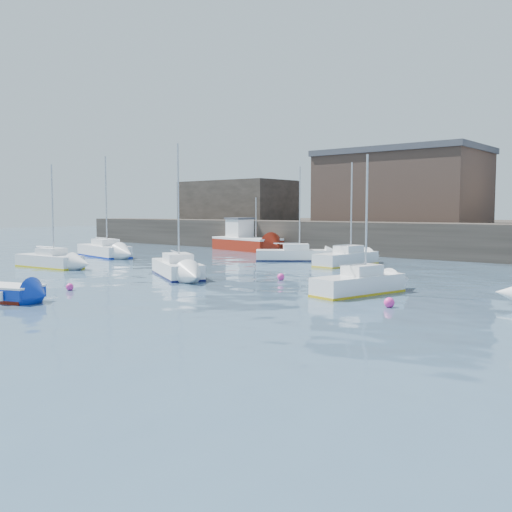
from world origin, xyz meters
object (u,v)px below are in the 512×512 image
Objects in this scene: buoy_near at (70,290)px; buoy_mid at (389,307)px; sailboat_e at (104,250)px; sailboat_h at (293,255)px; sailboat_b at (177,268)px; sailboat_f at (346,258)px; sailboat_c at (359,284)px; fishing_boat at (245,240)px; sailboat_a at (49,260)px; buoy_far at (281,280)px.

buoy_mid reaches higher than buoy_near.
sailboat_e reaches higher than sailboat_h.
sailboat_h is at bearing 136.38° from buoy_mid.
sailboat_b is 13.71m from sailboat_h.
sailboat_e reaches higher than buoy_mid.
sailboat_c is at bearing -56.96° from sailboat_f.
buoy_near is (-12.08, -8.25, -0.52)m from sailboat_c.
sailboat_e is at bearing -154.30° from sailboat_h.
fishing_boat is 22.21× the size of buoy_near.
buoy_near is (0.34, -7.68, -0.53)m from sailboat_b.
sailboat_f reaches higher than sailboat_c.
sailboat_e is 1.15× the size of sailboat_h.
sailboat_h is 19.69× the size of buoy_near.
sailboat_e is at bearing 158.98° from sailboat_b.
sailboat_c is 18.81m from sailboat_h.
buoy_far is at bearing 15.27° from sailboat_a.
sailboat_e is at bearing 122.03° from sailboat_a.
buoy_mid is at bearing -39.32° from fishing_boat.
sailboat_a is at bearing 153.95° from buoy_near.
buoy_far reaches higher than buoy_near.
fishing_boat is 14.84m from sailboat_e.
sailboat_f is at bearing 78.99° from buoy_near.
buoy_mid is (15.29, -1.95, -0.53)m from sailboat_b.
sailboat_a reaches higher than fishing_boat.
sailboat_c is at bearing -44.11° from sailboat_h.
sailboat_h reaches higher than buoy_far.
buoy_near is (11.50, -5.62, -0.51)m from sailboat_a.
sailboat_b is at bearing -21.02° from sailboat_e.
sailboat_c reaches higher than buoy_far.
sailboat_a is 12.81m from buoy_near.
sailboat_c is at bearing 2.63° from sailboat_b.
sailboat_c is 14.64m from buoy_near.
sailboat_h is 13.15m from buoy_far.
sailboat_c reaches higher than buoy_mid.
buoy_near is 11.81m from buoy_far.
buoy_far is (22.46, -3.66, -0.57)m from sailboat_e.
fishing_boat is 35.46m from buoy_mid.
sailboat_f reaches higher than buoy_mid.
sailboat_a is 23.73m from sailboat_c.
buoy_mid is (16.39, -15.62, -0.50)m from sailboat_h.
sailboat_b is 7.71m from buoy_near.
sailboat_e reaches higher than buoy_far.
sailboat_e is at bearing 168.75° from sailboat_c.
sailboat_f is (4.36, 12.96, 0.01)m from sailboat_b.
sailboat_e reaches higher than sailboat_f.
fishing_boat reaches higher than buoy_mid.
sailboat_f is 18.50m from buoy_mid.
sailboat_c is 0.89× the size of sailboat_f.
sailboat_a is 18.88× the size of buoy_near.
sailboat_b is 1.06× the size of sailboat_h.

